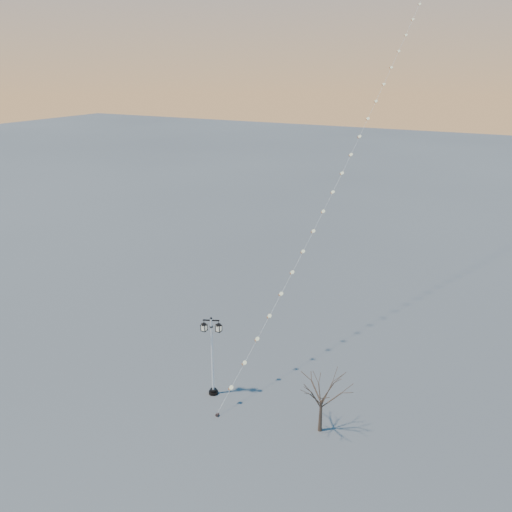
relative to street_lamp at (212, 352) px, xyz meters
The scene contains 4 objects.
ground 3.45m from the street_lamp, 90.74° to the right, with size 300.00×300.00×0.00m, color #4F4F4F.
street_lamp is the anchor object (origin of this frame).
bare_tree 7.20m from the street_lamp, ahead, with size 2.18×2.18×3.61m.
kite_train 21.00m from the street_lamp, 78.63° to the left, with size 4.44×37.21×31.25m.
Camera 1 is at (15.46, -21.83, 19.40)m, focal length 37.08 mm.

